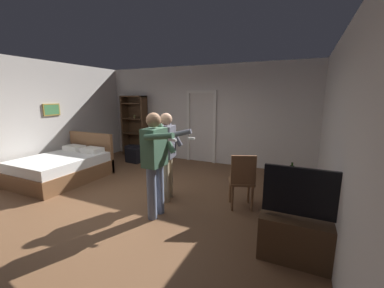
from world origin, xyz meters
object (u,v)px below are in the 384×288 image
laptop (280,173)px  person_striped_shirt (167,151)px  side_table (281,189)px  suitcase_dark (134,153)px  wooden_chair (242,179)px  bed (64,167)px  person_blue_shirt (155,158)px  suitcase_small (135,155)px  bookshelf (135,124)px  bottle_on_table (292,172)px  tv_flatscreen (304,235)px

laptop → person_striped_shirt: size_ratio=0.23×
side_table → suitcase_dark: bearing=157.0°
side_table → wooden_chair: size_ratio=0.71×
wooden_chair → suitcase_dark: wooden_chair is taller
bed → person_blue_shirt: person_blue_shirt is taller
laptop → wooden_chair: size_ratio=0.38×
suitcase_small → bed: bearing=-100.0°
bed → wooden_chair: size_ratio=1.92×
side_table → suitcase_small: (-4.30, 1.68, -0.25)m
side_table → bookshelf: bearing=153.0°
bookshelf → side_table: 5.48m
bed → bottle_on_table: bearing=2.0°
tv_flatscreen → suitcase_dark: tv_flatscreen is taller
bookshelf → person_striped_shirt: bearing=-43.3°
person_blue_shirt → suitcase_dark: bearing=133.8°
side_table → suitcase_dark: 4.89m
laptop → wooden_chair: wooden_chair is taller
bottle_on_table → person_striped_shirt: size_ratio=0.15×
side_table → suitcase_dark: side_table is taller
laptop → person_blue_shirt: 2.01m
side_table → bottle_on_table: 0.38m
person_striped_shirt → bookshelf: bearing=136.7°
laptop → bottle_on_table: 0.18m
bookshelf → laptop: (4.83, -2.51, -0.31)m
laptop → person_blue_shirt: size_ratio=0.22×
tv_flatscreen → side_table: (-0.36, 1.06, 0.12)m
suitcase_dark → person_striped_shirt: bearing=-48.0°
laptop → person_blue_shirt: bearing=-156.1°
tv_flatscreen → laptop: size_ratio=3.10×
wooden_chair → person_striped_shirt: person_striped_shirt is taller
tv_flatscreen → person_striped_shirt: person_striped_shirt is taller
person_blue_shirt → suitcase_dark: (-2.65, 2.76, -0.76)m
bottle_on_table → suitcase_dark: 5.08m
person_striped_shirt → suitcase_small: 3.04m
wooden_chair → laptop: bearing=-4.2°
side_table → person_striped_shirt: 2.09m
person_striped_shirt → side_table: bearing=5.6°
bookshelf → suitcase_small: (0.55, -0.79, -0.85)m
tv_flatscreen → wooden_chair: (-1.00, 1.07, 0.20)m
suitcase_dark → bottle_on_table: bearing=-30.9°
suitcase_dark → suitcase_small: size_ratio=1.04×
person_blue_shirt → wooden_chair: bearing=35.2°
laptop → suitcase_dark: size_ratio=0.77×
tv_flatscreen → bottle_on_table: 1.11m
bed → tv_flatscreen: 5.27m
person_striped_shirt → suitcase_small: (-2.28, 1.87, -0.74)m
bookshelf → tv_flatscreen: bookshelf is taller
bookshelf → suitcase_dark: size_ratio=4.08×
tv_flatscreen → person_striped_shirt: 2.60m
bottle_on_table → suitcase_small: bearing=158.4°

